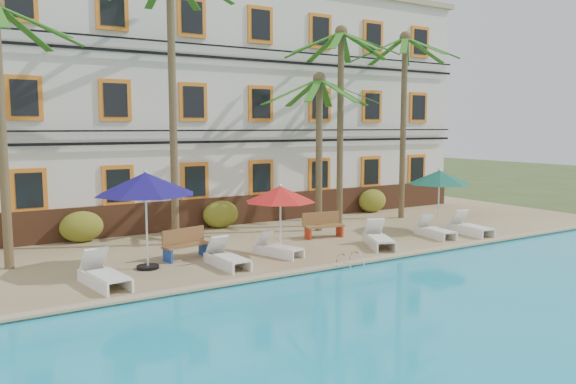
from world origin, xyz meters
TOP-DOWN VIEW (x-y plane):
  - ground at (0.00, 0.00)m, footprint 100.00×100.00m
  - pool_deck at (0.00, 5.00)m, footprint 30.00×12.00m
  - swimming_pool at (0.00, -7.00)m, footprint 26.00×12.00m
  - pool_coping at (0.00, -0.90)m, footprint 30.00×0.35m
  - hotel_building at (0.00, 9.98)m, footprint 25.40×6.44m
  - palm_b at (-3.24, 4.50)m, footprint 4.62×4.62m
  - palm_c at (2.47, 4.06)m, footprint 4.62×4.62m
  - palm_d at (3.83, 4.54)m, footprint 4.62×4.62m
  - palm_e at (7.37, 4.66)m, footprint 4.62×4.62m
  - shrub_left at (-5.92, 6.60)m, footprint 1.50×0.90m
  - shrub_mid at (-0.56, 6.60)m, footprint 1.50×0.90m
  - shrub_right at (7.33, 6.60)m, footprint 1.50×0.90m
  - umbrella_blue at (-5.11, 1.73)m, footprint 2.86×2.86m
  - umbrella_red at (-0.96, 1.26)m, footprint 2.26×2.26m
  - umbrella_green at (6.46, 1.61)m, footprint 2.44×2.44m
  - lounger_a at (-6.62, 0.58)m, footprint 0.98×2.04m
  - lounger_b at (-3.09, 0.76)m, footprint 0.73×1.82m
  - lounger_c at (-1.11, 1.19)m, footprint 1.09×1.76m
  - lounger_d at (2.49, 0.52)m, footprint 1.44×2.02m
  - lounger_e at (5.34, 0.72)m, footprint 0.84×1.80m
  - lounger_f at (6.88, 0.40)m, footprint 0.86×1.93m
  - bench_left at (-3.74, 2.36)m, footprint 1.57×0.78m
  - bench_right at (1.82, 2.84)m, footprint 1.55×0.69m
  - pool_ladder at (0.07, -1.00)m, footprint 0.54×0.74m

SIDE VIEW (x-z plane):
  - ground at x=0.00m, z-range 0.00..0.00m
  - swimming_pool at x=0.00m, z-range 0.00..0.20m
  - pool_deck at x=0.00m, z-range 0.00..0.25m
  - pool_ladder at x=0.07m, z-range -0.12..0.62m
  - pool_coping at x=0.00m, z-range 0.25..0.31m
  - lounger_c at x=-1.11m, z-range 0.11..0.90m
  - lounger_e at x=5.34m, z-range 0.11..0.92m
  - lounger_b at x=-3.09m, z-range 0.10..0.95m
  - lounger_f at x=6.88m, z-range 0.10..0.98m
  - lounger_d at x=2.49m, z-range 0.09..1.00m
  - lounger_a at x=-6.62m, z-range 0.09..1.01m
  - bench_left at x=-3.74m, z-range 0.26..1.18m
  - bench_right at x=1.82m, z-range 0.26..1.18m
  - shrub_left at x=-5.92m, z-range 0.25..1.35m
  - shrub_mid at x=-0.56m, z-range 0.25..1.35m
  - shrub_right at x=7.33m, z-range 0.25..1.35m
  - umbrella_red at x=-0.96m, z-range 1.05..3.31m
  - umbrella_green at x=6.46m, z-range 1.11..3.55m
  - umbrella_blue at x=-5.11m, z-range 1.26..4.11m
  - palm_c at x=2.47m, z-range 1.25..7.36m
  - hotel_building at x=0.00m, z-range 0.26..10.49m
  - palm_d at x=3.83m, z-range 1.42..9.47m
  - palm_e at x=7.37m, z-range 1.43..9.56m
  - palm_b at x=-3.24m, z-range 1.51..11.04m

